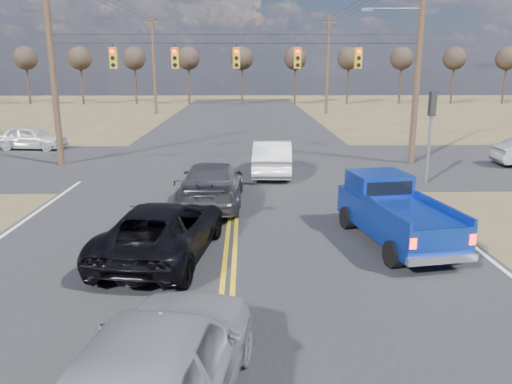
{
  "coord_description": "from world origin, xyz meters",
  "views": [
    {
      "loc": [
        0.43,
        -7.29,
        4.92
      ],
      "look_at": [
        0.71,
        6.22,
        1.5
      ],
      "focal_mm": 35.0,
      "sensor_mm": 36.0,
      "label": 1
    }
  ],
  "objects_px": {
    "pickup_truck": "(394,213)",
    "cross_car_west": "(31,138)",
    "black_suv": "(163,230)",
    "silver_suv": "(156,372)",
    "dgrey_car_queue": "(212,184)",
    "white_car_queue": "(272,157)"
  },
  "relations": [
    {
      "from": "silver_suv",
      "to": "white_car_queue",
      "type": "relative_size",
      "value": 1.08
    },
    {
      "from": "white_car_queue",
      "to": "cross_car_west",
      "type": "height_order",
      "value": "white_car_queue"
    },
    {
      "from": "silver_suv",
      "to": "dgrey_car_queue",
      "type": "distance_m",
      "value": 11.61
    },
    {
      "from": "silver_suv",
      "to": "dgrey_car_queue",
      "type": "height_order",
      "value": "silver_suv"
    },
    {
      "from": "silver_suv",
      "to": "pickup_truck",
      "type": "bearing_deg",
      "value": -116.94
    },
    {
      "from": "pickup_truck",
      "to": "silver_suv",
      "type": "distance_m",
      "value": 9.26
    },
    {
      "from": "pickup_truck",
      "to": "black_suv",
      "type": "distance_m",
      "value": 6.48
    },
    {
      "from": "dgrey_car_queue",
      "to": "cross_car_west",
      "type": "xyz_separation_m",
      "value": [
        -11.77,
        12.71,
        -0.06
      ]
    },
    {
      "from": "pickup_truck",
      "to": "black_suv",
      "type": "relative_size",
      "value": 0.96
    },
    {
      "from": "pickup_truck",
      "to": "cross_car_west",
      "type": "xyz_separation_m",
      "value": [
        -17.2,
        16.82,
        -0.16
      ]
    },
    {
      "from": "pickup_truck",
      "to": "dgrey_car_queue",
      "type": "distance_m",
      "value": 6.81
    },
    {
      "from": "dgrey_car_queue",
      "to": "black_suv",
      "type": "bearing_deg",
      "value": 80.54
    },
    {
      "from": "pickup_truck",
      "to": "black_suv",
      "type": "xyz_separation_m",
      "value": [
        -6.4,
        -0.95,
        -0.15
      ]
    },
    {
      "from": "black_suv",
      "to": "white_car_queue",
      "type": "distance_m",
      "value": 10.82
    },
    {
      "from": "dgrey_car_queue",
      "to": "cross_car_west",
      "type": "bearing_deg",
      "value": -45.8
    },
    {
      "from": "pickup_truck",
      "to": "dgrey_car_queue",
      "type": "bearing_deg",
      "value": 133.12
    },
    {
      "from": "cross_car_west",
      "to": "black_suv",
      "type": "bearing_deg",
      "value": -141.11
    },
    {
      "from": "pickup_truck",
      "to": "dgrey_car_queue",
      "type": "relative_size",
      "value": 0.94
    },
    {
      "from": "dgrey_car_queue",
      "to": "silver_suv",
      "type": "bearing_deg",
      "value": 91.41
    },
    {
      "from": "black_suv",
      "to": "pickup_truck",
      "type": "bearing_deg",
      "value": -163.01
    },
    {
      "from": "dgrey_car_queue",
      "to": "white_car_queue",
      "type": "bearing_deg",
      "value": -113.95
    },
    {
      "from": "black_suv",
      "to": "white_car_queue",
      "type": "height_order",
      "value": "white_car_queue"
    }
  ]
}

